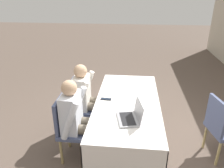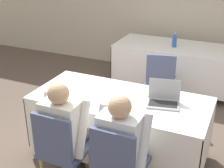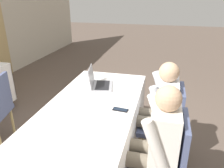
{
  "view_description": "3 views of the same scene",
  "coord_description": "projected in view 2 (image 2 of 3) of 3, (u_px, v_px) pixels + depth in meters",
  "views": [
    {
      "loc": [
        2.67,
        0.06,
        2.19
      ],
      "look_at": [
        0.0,
        -0.22,
        1.0
      ],
      "focal_mm": 35.0,
      "sensor_mm": 36.0,
      "label": 1
    },
    {
      "loc": [
        1.17,
        -2.8,
        2.27
      ],
      "look_at": [
        0.0,
        -0.22,
        1.0
      ],
      "focal_mm": 50.0,
      "sensor_mm": 36.0,
      "label": 2
    },
    {
      "loc": [
        -1.79,
        -0.66,
        1.77
      ],
      "look_at": [
        0.0,
        -0.22,
        1.0
      ],
      "focal_mm": 35.0,
      "sensor_mm": 36.0,
      "label": 3
    }
  ],
  "objects": [
    {
      "name": "chair_far_spare",
      "position": [
        161.0,
        79.0,
        4.52
      ],
      "size": [
        0.52,
        0.52,
        0.9
      ],
      "rotation": [
        0.0,
        0.0,
        3.36
      ],
      "color": "tan",
      "rests_on": "ground_plane"
    },
    {
      "name": "paper_beside_laptop",
      "position": [
        97.0,
        83.0,
        3.74
      ],
      "size": [
        0.27,
        0.34,
        0.0
      ],
      "rotation": [
        0.0,
        0.0,
        -0.23
      ],
      "color": "white",
      "rests_on": "conference_table_near"
    },
    {
      "name": "ground_plane",
      "position": [
        119.0,
        154.0,
        3.69
      ],
      "size": [
        24.0,
        24.0,
        0.0
      ],
      "primitive_type": "plane",
      "color": "brown"
    },
    {
      "name": "conference_table_near",
      "position": [
        120.0,
        112.0,
        3.46
      ],
      "size": [
        1.93,
        0.87,
        0.75
      ],
      "color": "white",
      "rests_on": "ground_plane"
    },
    {
      "name": "cell_phone",
      "position": [
        106.0,
        109.0,
        3.14
      ],
      "size": [
        0.07,
        0.15,
        0.01
      ],
      "rotation": [
        0.0,
        0.0,
        -0.1
      ],
      "color": "black",
      "rests_on": "conference_table_near"
    },
    {
      "name": "chair_near_left",
      "position": [
        61.0,
        148.0,
        2.98
      ],
      "size": [
        0.44,
        0.44,
        0.9
      ],
      "rotation": [
        0.0,
        0.0,
        3.14
      ],
      "color": "tan",
      "rests_on": "ground_plane"
    },
    {
      "name": "water_bottle",
      "position": [
        174.0,
        41.0,
        5.03
      ],
      "size": [
        0.07,
        0.07,
        0.24
      ],
      "color": "#2D5BB7",
      "rests_on": "conference_table_far"
    },
    {
      "name": "person_checkered_shirt",
      "position": [
        66.0,
        128.0,
        3.01
      ],
      "size": [
        0.5,
        0.52,
        1.16
      ],
      "rotation": [
        0.0,
        0.0,
        3.14
      ],
      "color": "#665B4C",
      "rests_on": "ground_plane"
    },
    {
      "name": "chair_near_right",
      "position": [
        118.0,
        164.0,
        2.76
      ],
      "size": [
        0.44,
        0.44,
        0.9
      ],
      "rotation": [
        0.0,
        0.0,
        3.14
      ],
      "color": "tan",
      "rests_on": "ground_plane"
    },
    {
      "name": "paper_centre_table",
      "position": [
        168.0,
        111.0,
        3.11
      ],
      "size": [
        0.28,
        0.34,
        0.0
      ],
      "rotation": [
        0.0,
        0.0,
        -0.28
      ],
      "color": "white",
      "rests_on": "conference_table_near"
    },
    {
      "name": "laptop",
      "position": [
        163.0,
        100.0,
        3.24
      ],
      "size": [
        0.38,
        0.33,
        0.24
      ],
      "rotation": [
        0.0,
        0.0,
        0.21
      ],
      "color": "#99999E",
      "rests_on": "conference_table_near"
    },
    {
      "name": "conference_table_far",
      "position": [
        174.0,
        56.0,
        5.21
      ],
      "size": [
        1.93,
        0.87,
        0.75
      ],
      "color": "white",
      "rests_on": "ground_plane"
    },
    {
      "name": "person_white_shirt",
      "position": [
        123.0,
        143.0,
        2.78
      ],
      "size": [
        0.5,
        0.52,
        1.16
      ],
      "rotation": [
        0.0,
        0.0,
        3.14
      ],
      "color": "#665B4C",
      "rests_on": "ground_plane"
    },
    {
      "name": "wall_back",
      "position": [
        184.0,
        1.0,
        5.56
      ],
      "size": [
        12.0,
        0.06,
        2.7
      ],
      "color": "beige",
      "rests_on": "ground_plane"
    }
  ]
}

